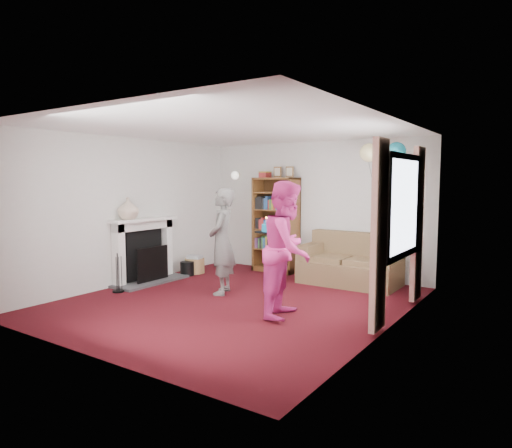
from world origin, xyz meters
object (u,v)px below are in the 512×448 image
Objects in this scene: birthday_cake at (272,228)px; sofa at (351,265)px; person_magenta at (287,249)px; bookcase at (277,225)px; person_striped at (222,241)px.

sofa is at bearing 78.79° from birthday_cake.
sofa is 0.93× the size of person_magenta.
bookcase is 1.24× the size of sofa.
sofa is at bearing -11.62° from person_magenta.
person_striped is at bearing -127.71° from sofa.
birthday_cake is (1.26, -2.18, 0.21)m from bookcase.
birthday_cake is at bearing -100.58° from sofa.
person_striped is 1.08m from birthday_cake.
person_striped is at bearing 170.70° from birthday_cake.
person_magenta is at bearing -34.80° from birthday_cake.
person_striped is at bearing -83.46° from bookcase.
bookcase is 5.84× the size of birthday_cake.
person_striped is (0.23, -2.02, -0.07)m from bookcase.
person_striped is at bearing 59.97° from person_magenta.
person_striped is 0.94× the size of person_magenta.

